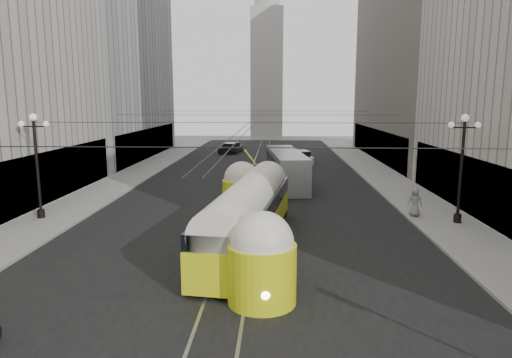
{
  "coord_description": "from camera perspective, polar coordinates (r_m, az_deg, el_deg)",
  "views": [
    {
      "loc": [
        1.84,
        -8.66,
        7.32
      ],
      "look_at": [
        0.86,
        13.55,
        3.45
      ],
      "focal_mm": 32.0,
      "sensor_mm": 36.0,
      "label": 1
    }
  ],
  "objects": [
    {
      "name": "sidewalk_left",
      "position": [
        47.31,
        -14.51,
        0.75
      ],
      "size": [
        4.0,
        72.0,
        0.15
      ],
      "primitive_type": "cube",
      "color": "gray",
      "rests_on": "ground"
    },
    {
      "name": "rail_left",
      "position": [
        41.89,
        -1.05,
        -0.19
      ],
      "size": [
        0.12,
        85.0,
        0.04
      ],
      "primitive_type": "cube",
      "color": "gray",
      "rests_on": "ground"
    },
    {
      "name": "sedan_white_far",
      "position": [
        53.39,
        5.62,
        2.68
      ],
      "size": [
        2.75,
        5.01,
        1.5
      ],
      "color": "silver",
      "rests_on": "ground"
    },
    {
      "name": "catenary",
      "position": [
        40.22,
        0.08,
        7.83
      ],
      "size": [
        25.0,
        72.0,
        0.23
      ],
      "color": "black",
      "rests_on": "ground"
    },
    {
      "name": "pedestrian_sidewalk_right",
      "position": [
        30.04,
        19.25,
        -2.75
      ],
      "size": [
        0.95,
        0.67,
        1.78
      ],
      "primitive_type": "imported",
      "rotation": [
        0.0,
        0.0,
        2.98
      ],
      "color": "gray",
      "rests_on": "sidewalk_right"
    },
    {
      "name": "rail_right",
      "position": [
        41.82,
        1.0,
        -0.2
      ],
      "size": [
        0.12,
        85.0,
        0.04
      ],
      "primitive_type": "cube",
      "color": "gray",
      "rests_on": "ground"
    },
    {
      "name": "streetcar",
      "position": [
        22.98,
        -0.89,
        -4.29
      ],
      "size": [
        4.23,
        15.75,
        3.47
      ],
      "color": "#D1D812",
      "rests_on": "ground"
    },
    {
      "name": "sidewalk_right",
      "position": [
        46.37,
        15.15,
        0.54
      ],
      "size": [
        4.0,
        72.0,
        0.15
      ],
      "primitive_type": "cube",
      "color": "gray",
      "rests_on": "ground"
    },
    {
      "name": "building_left_far",
      "position": [
        61.12,
        -19.18,
        15.92
      ],
      "size": [
        12.6,
        28.6,
        28.6
      ],
      "color": "#999999",
      "rests_on": "ground"
    },
    {
      "name": "lamppost_left_mid",
      "position": [
        30.53,
        -25.73,
        2.17
      ],
      "size": [
        1.86,
        0.44,
        6.37
      ],
      "color": "black",
      "rests_on": "sidewalk_left"
    },
    {
      "name": "distant_tower",
      "position": [
        89.01,
        1.38,
        14.8
      ],
      "size": [
        6.0,
        6.0,
        31.36
      ],
      "color": "#B2AFA8",
      "rests_on": "ground"
    },
    {
      "name": "road",
      "position": [
        41.85,
        -0.03,
        -0.19
      ],
      "size": [
        20.0,
        85.0,
        0.02
      ],
      "primitive_type": "cube",
      "color": "black",
      "rests_on": "ground"
    },
    {
      "name": "building_right_far",
      "position": [
        60.18,
        21.12,
        17.83
      ],
      "size": [
        12.6,
        32.6,
        32.6
      ],
      "color": "#514C47",
      "rests_on": "ground"
    },
    {
      "name": "sedan_dark_far",
      "position": [
        63.59,
        -3.16,
        3.83
      ],
      "size": [
        3.18,
        4.85,
        1.42
      ],
      "color": "black",
      "rests_on": "ground"
    },
    {
      "name": "lamppost_right_mid",
      "position": [
        28.98,
        24.33,
        1.91
      ],
      "size": [
        1.86,
        0.44,
        6.37
      ],
      "color": "black",
      "rests_on": "sidewalk_right"
    },
    {
      "name": "city_bus",
      "position": [
        39.42,
        3.77,
        1.53
      ],
      "size": [
        3.63,
        11.76,
        2.93
      ],
      "color": "gray",
      "rests_on": "ground"
    }
  ]
}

